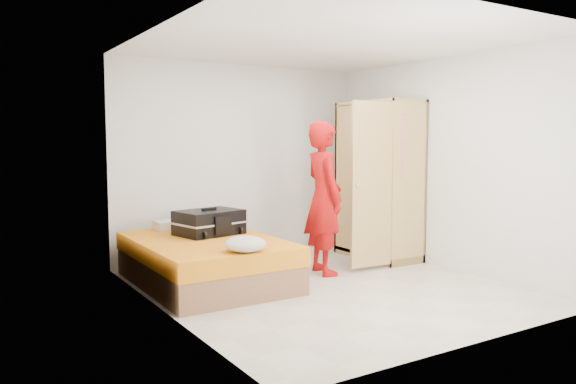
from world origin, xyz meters
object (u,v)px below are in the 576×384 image
bed (206,261)px  wardrobe (378,184)px  round_cushion (245,244)px  person (324,198)px  suitcase (209,222)px

bed → wardrobe: bearing=0.8°
bed → round_cushion: (0.04, -0.86, 0.33)m
bed → person: (1.39, -0.28, 0.65)m
bed → round_cushion: size_ratio=4.96×
suitcase → wardrobe: bearing=-17.3°
wardrobe → round_cushion: (-2.46, -0.90, -0.42)m
bed → suitcase: 0.49m
bed → suitcase: (0.16, 0.26, 0.39)m
suitcase → bed: bearing=-133.2°
wardrobe → person: bearing=-164.0°
bed → round_cushion: bearing=-87.5°
suitcase → round_cushion: suitcase is taller
wardrobe → suitcase: bearing=174.6°
wardrobe → person: (-1.11, -0.32, -0.09)m
person → suitcase: (-1.23, 0.54, -0.27)m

